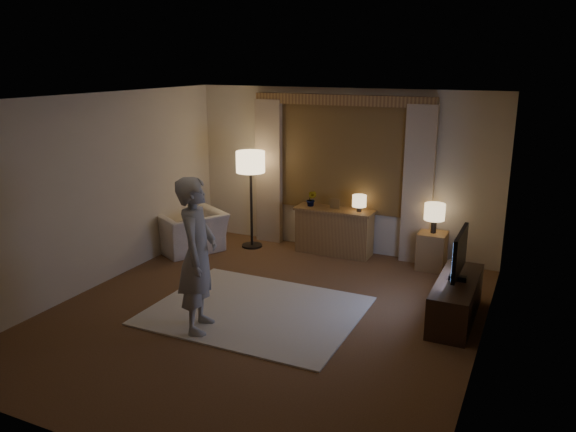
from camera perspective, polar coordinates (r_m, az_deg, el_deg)
The scene contains 13 objects.
room at distance 6.96m, azimuth -0.78°, elevation 1.66°, with size 5.04×5.54×2.64m.
rug at distance 7.07m, azimuth -3.28°, elevation -9.56°, with size 2.50×2.00×0.02m, color beige.
sideboard at distance 9.01m, azimuth 4.72°, elevation -1.65°, with size 1.20×0.40×0.70m, color brown.
picture_frame at distance 8.88m, azimuth 4.78°, elevation 1.12°, with size 0.16×0.02×0.20m, color brown.
plant at distance 9.01m, azimuth 2.41°, elevation 1.70°, with size 0.17×0.13×0.30m, color #999999.
table_lamp_sideboard at distance 8.74m, azimuth 7.26°, elevation 1.46°, with size 0.22×0.22×0.30m.
floor_lamp at distance 9.07m, azimuth -3.82°, elevation 4.96°, with size 0.47×0.47×1.60m.
armchair at distance 9.21m, azimuth -9.87°, elevation -1.62°, with size 1.00×0.87×0.65m, color #F1DFC6.
side_table at distance 8.60m, azimuth 14.41°, elevation -3.45°, with size 0.40×0.40×0.56m, color brown.
table_lamp_side at distance 8.43m, azimuth 14.67°, elevation 0.34°, with size 0.30×0.30×0.44m.
tv_stand at distance 7.05m, azimuth 16.69°, elevation -8.16°, with size 0.45×1.40×0.50m, color black.
tv at distance 6.84m, azimuth 17.05°, elevation -3.68°, with size 0.20×0.83×0.60m.
person at distance 6.34m, azimuth -9.17°, elevation -3.95°, with size 0.65×0.43×1.78m, color #A5A098.
Camera 1 is at (2.95, -5.58, 3.00)m, focal length 35.00 mm.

